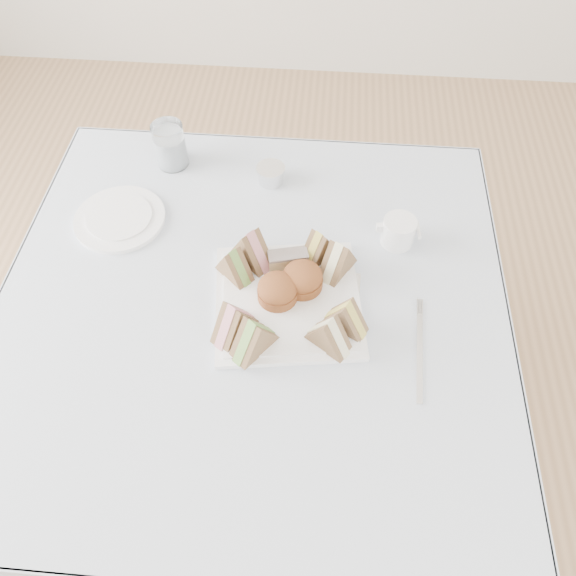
# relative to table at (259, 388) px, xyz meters

# --- Properties ---
(floor) EXTENTS (4.00, 4.00, 0.00)m
(floor) POSITION_rel_table_xyz_m (0.00, 0.00, -0.37)
(floor) COLOR #9E7751
(floor) RESTS_ON ground
(table) EXTENTS (0.90, 0.90, 0.74)m
(table) POSITION_rel_table_xyz_m (0.00, 0.00, 0.00)
(table) COLOR brown
(table) RESTS_ON floor
(tablecloth) EXTENTS (1.02, 1.02, 0.01)m
(tablecloth) POSITION_rel_table_xyz_m (0.00, 0.00, 0.37)
(tablecloth) COLOR silver
(tablecloth) RESTS_ON table
(serving_plate) EXTENTS (0.32, 0.32, 0.01)m
(serving_plate) POSITION_rel_table_xyz_m (0.07, 0.00, 0.38)
(serving_plate) COLOR white
(serving_plate) RESTS_ON tablecloth
(sandwich_fl_a) EXTENTS (0.09, 0.10, 0.08)m
(sandwich_fl_a) POSITION_rel_table_xyz_m (-0.02, -0.08, 0.43)
(sandwich_fl_a) COLOR #866B4C
(sandwich_fl_a) RESTS_ON serving_plate
(sandwich_fl_b) EXTENTS (0.09, 0.10, 0.08)m
(sandwich_fl_b) POSITION_rel_table_xyz_m (0.02, -0.11, 0.43)
(sandwich_fl_b) COLOR #866B4C
(sandwich_fl_b) RESTS_ON serving_plate
(sandwich_fr_a) EXTENTS (0.09, 0.08, 0.08)m
(sandwich_fr_a) POSITION_rel_table_xyz_m (0.19, -0.05, 0.43)
(sandwich_fr_a) COLOR #866B4C
(sandwich_fr_a) RESTS_ON serving_plate
(sandwich_fr_b) EXTENTS (0.10, 0.08, 0.08)m
(sandwich_fr_b) POSITION_rel_table_xyz_m (0.16, -0.09, 0.43)
(sandwich_fr_b) COLOR #866B4C
(sandwich_fr_b) RESTS_ON serving_plate
(sandwich_bl_a) EXTENTS (0.09, 0.09, 0.08)m
(sandwich_bl_a) POSITION_rel_table_xyz_m (-0.04, 0.06, 0.43)
(sandwich_bl_a) COLOR #866B4C
(sandwich_bl_a) RESTS_ON serving_plate
(sandwich_bl_b) EXTENTS (0.10, 0.10, 0.09)m
(sandwich_bl_b) POSITION_rel_table_xyz_m (-0.01, 0.10, 0.43)
(sandwich_bl_b) COLOR #866B4C
(sandwich_bl_b) RESTS_ON serving_plate
(sandwich_br_a) EXTENTS (0.08, 0.10, 0.08)m
(sandwich_br_a) POSITION_rel_table_xyz_m (0.17, 0.09, 0.43)
(sandwich_br_a) COLOR #866B4C
(sandwich_br_a) RESTS_ON serving_plate
(sandwich_br_b) EXTENTS (0.08, 0.09, 0.08)m
(sandwich_br_b) POSITION_rel_table_xyz_m (0.13, 0.12, 0.43)
(sandwich_br_b) COLOR #866B4C
(sandwich_br_b) RESTS_ON serving_plate
(scone_left) EXTENTS (0.08, 0.08, 0.05)m
(scone_left) POSITION_rel_table_xyz_m (0.05, 0.01, 0.41)
(scone_left) COLOR brown
(scone_left) RESTS_ON serving_plate
(scone_right) EXTENTS (0.10, 0.10, 0.05)m
(scone_right) POSITION_rel_table_xyz_m (0.10, 0.04, 0.42)
(scone_right) COLOR brown
(scone_right) RESTS_ON serving_plate
(pastry_slice) EXTENTS (0.09, 0.05, 0.04)m
(pastry_slice) POSITION_rel_table_xyz_m (0.07, 0.09, 0.41)
(pastry_slice) COLOR #E9BD81
(pastry_slice) RESTS_ON serving_plate
(side_plate) EXTENTS (0.22, 0.22, 0.01)m
(side_plate) POSITION_rel_table_xyz_m (-0.32, 0.20, 0.38)
(side_plate) COLOR white
(side_plate) RESTS_ON tablecloth
(water_glass) EXTENTS (0.08, 0.08, 0.11)m
(water_glass) POSITION_rel_table_xyz_m (-0.24, 0.39, 0.43)
(water_glass) COLOR white
(water_glass) RESTS_ON tablecloth
(tea_strainer) EXTENTS (0.08, 0.08, 0.04)m
(tea_strainer) POSITION_rel_table_xyz_m (0.01, 0.35, 0.39)
(tea_strainer) COLOR silver
(tea_strainer) RESTS_ON tablecloth
(knife) EXTENTS (0.02, 0.18, 0.00)m
(knife) POSITION_rel_table_xyz_m (0.21, -0.00, 0.38)
(knife) COLOR silver
(knife) RESTS_ON tablecloth
(fork) EXTENTS (0.02, 0.19, 0.00)m
(fork) POSITION_rel_table_xyz_m (0.33, -0.10, 0.38)
(fork) COLOR silver
(fork) RESTS_ON tablecloth
(creamer_jug) EXTENTS (0.08, 0.08, 0.06)m
(creamer_jug) POSITION_rel_table_xyz_m (0.29, 0.19, 0.41)
(creamer_jug) COLOR white
(creamer_jug) RESTS_ON tablecloth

